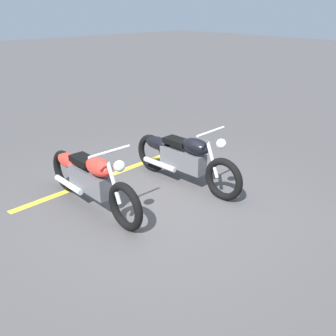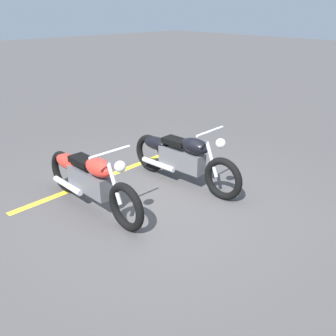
{
  "view_description": "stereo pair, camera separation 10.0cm",
  "coord_description": "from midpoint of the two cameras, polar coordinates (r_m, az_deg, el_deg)",
  "views": [
    {
      "loc": [
        3.79,
        -3.24,
        2.73
      ],
      "look_at": [
        0.25,
        0.0,
        0.65
      ],
      "focal_mm": 40.22,
      "sensor_mm": 36.0,
      "label": 1
    },
    {
      "loc": [
        3.72,
        -3.32,
        2.73
      ],
      "look_at": [
        0.25,
        0.0,
        0.65
      ],
      "focal_mm": 40.22,
      "sensor_mm": 36.0,
      "label": 2
    }
  ],
  "objects": [
    {
      "name": "ground_plane",
      "position": [
        5.69,
        -2.25,
        -5.29
      ],
      "size": [
        60.0,
        60.0,
        0.0
      ],
      "primitive_type": "plane",
      "color": "#474444"
    },
    {
      "name": "motorcycle_bright_foreground",
      "position": [
        5.49,
        -12.4,
        -1.56
      ],
      "size": [
        2.23,
        0.62,
        1.04
      ],
      "rotation": [
        0.0,
        0.0,
        0.01
      ],
      "color": "black",
      "rests_on": "ground"
    },
    {
      "name": "motorcycle_dark_foreground",
      "position": [
        6.13,
        1.52,
        1.69
      ],
      "size": [
        2.23,
        0.62,
        1.04
      ],
      "rotation": [
        0.0,
        0.0,
        0.06
      ],
      "color": "black",
      "rests_on": "ground"
    },
    {
      "name": "parking_stripe_near",
      "position": [
        6.53,
        -10.93,
        -1.72
      ],
      "size": [
        0.31,
        3.2,
        0.01
      ],
      "primitive_type": "cube",
      "rotation": [
        0.0,
        0.0,
        1.63
      ],
      "color": "yellow",
      "rests_on": "ground"
    }
  ]
}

